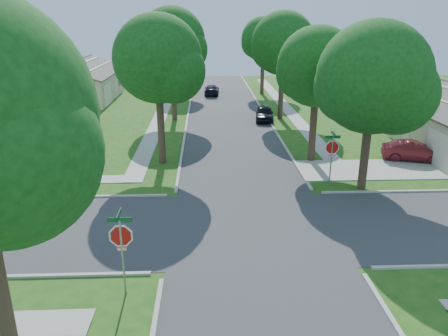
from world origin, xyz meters
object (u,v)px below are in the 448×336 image
house_nw_far (78,85)px  car_curb_east (264,113)px  tree_e_mid (284,46)px  tree_ne_corner (374,83)px  tree_e_far (264,41)px  car_curb_west (212,90)px  tree_w_mid (173,44)px  tree_w_far (181,46)px  house_ne_far (373,87)px  car_driveway (414,151)px  stop_sign_ne (332,150)px  tree_e_near (318,70)px  stop_sign_sw (121,239)px  tree_w_near (159,63)px  house_nw_near (15,119)px

house_nw_far → car_curb_east: house_nw_far is taller
tree_e_mid → tree_ne_corner: bearing=-84.6°
tree_e_far → car_curb_west: bearing=-177.3°
tree_w_mid → tree_w_far: size_ratio=1.19×
tree_w_far → car_curb_east: 16.54m
car_curb_east → tree_w_far: bearing=126.3°
house_ne_far → car_driveway: size_ratio=3.56×
tree_e_far → tree_ne_corner: (1.61, -29.80, -0.39)m
car_curb_east → tree_ne_corner: bearing=-72.4°
stop_sign_ne → tree_w_far: 30.96m
tree_e_far → car_curb_east: bearing=-96.5°
tree_e_far → tree_w_far: bearing=-180.0°
car_curb_east → car_curb_west: size_ratio=0.96×
tree_w_mid → tree_e_mid: bearing=-0.0°
tree_w_far → tree_ne_corner: 31.77m
tree_w_far → house_ne_far: (20.64, -5.01, -3.99)m
tree_e_near → house_ne_far: (11.24, 19.99, -4.13)m
stop_sign_ne → house_nw_far: 34.26m
stop_sign_sw → tree_e_mid: tree_e_mid is taller
stop_sign_sw → tree_e_far: (9.45, 38.71, 3.95)m
tree_w_near → car_curb_east: tree_w_near is taller
tree_w_near → tree_e_near: bearing=-0.0°
car_driveway → car_curb_west: car_driveway is taller
tree_ne_corner → stop_sign_sw: bearing=-141.2°
tree_w_far → car_driveway: size_ratio=2.10×
car_curb_east → tree_e_mid: bearing=31.3°
house_nw_far → tree_e_far: bearing=5.5°
stop_sign_ne → tree_w_near: size_ratio=0.33×
car_curb_east → car_driveway: bearing=-49.0°
tree_e_far → car_curb_east: (-1.55, -13.72, -5.33)m
stop_sign_sw → tree_w_mid: tree_w_mid is taller
car_curb_east → car_curb_west: car_curb_east is taller
tree_e_far → car_curb_east: 14.80m
stop_sign_ne → tree_e_far: size_ratio=0.34×
tree_e_far → house_nw_near: bearing=-137.5°
stop_sign_sw → car_curb_west: 38.61m
tree_e_near → tree_w_near: 9.41m
car_curb_east → tree_e_far: bearing=90.0°
tree_e_near → house_ne_far: size_ratio=0.61×
house_nw_far → car_curb_east: bearing=-31.4°
tree_w_near → tree_ne_corner: (11.00, -4.80, -0.52)m
stop_sign_sw → tree_w_far: 38.86m
tree_w_mid → tree_w_far: tree_w_mid is taller
stop_sign_sw → tree_ne_corner: bearing=38.8°
tree_ne_corner → house_nw_near: (-22.35, 10.79, -4.08)m
tree_w_near → car_driveway: (15.80, -0.31, -5.49)m
tree_w_near → stop_sign_ne: bearing=-24.7°
tree_w_far → car_driveway: tree_w_far is taller
tree_e_near → car_curb_east: 12.43m
house_ne_far → tree_e_mid: bearing=-144.6°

